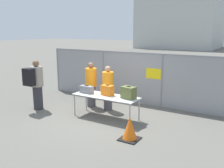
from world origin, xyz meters
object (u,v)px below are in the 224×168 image
object	(u,v)px
suitcase_grey	(87,89)
suitcase_olive	(128,93)
suitcase_orange	(107,90)
security_worker_near	(108,88)
utility_trailer	(181,90)
security_worker_far	(91,84)
traveler_hooded	(36,83)
traffic_cone	(130,129)
inspection_table	(106,97)

from	to	relation	value
suitcase_grey	suitcase_olive	xyz separation A→B (m)	(1.57, 0.13, 0.07)
suitcase_orange	security_worker_near	xyz separation A→B (m)	(-0.42, 0.70, -0.09)
utility_trailer	suitcase_orange	bearing A→B (deg)	-111.57
security_worker_far	traveler_hooded	bearing A→B (deg)	36.63
suitcase_orange	traffic_cone	bearing A→B (deg)	-39.01
suitcase_grey	utility_trailer	distance (m)	4.40
suitcase_olive	security_worker_far	xyz separation A→B (m)	(-1.99, 0.71, -0.08)
inspection_table	traveler_hooded	distance (m)	2.77
utility_trailer	traffic_cone	xyz separation A→B (m)	(0.03, -4.83, -0.08)
traveler_hooded	suitcase_grey	bearing A→B (deg)	25.69
suitcase_olive	traveler_hooded	bearing A→B (deg)	-169.27
traveler_hooded	security_worker_near	world-z (taller)	traveler_hooded
security_worker_near	traffic_cone	distance (m)	2.72
suitcase_olive	traffic_cone	world-z (taller)	suitcase_olive
suitcase_orange	traveler_hooded	xyz separation A→B (m)	(-2.71, -0.66, 0.07)
suitcase_orange	traveler_hooded	distance (m)	2.79
suitcase_grey	suitcase_olive	world-z (taller)	suitcase_olive
security_worker_far	traffic_cone	bearing A→B (deg)	138.62
suitcase_grey	traveler_hooded	distance (m)	2.01
suitcase_olive	security_worker_near	xyz separation A→B (m)	(-1.21, 0.69, -0.12)
inspection_table	utility_trailer	xyz separation A→B (m)	(1.45, 3.73, -0.34)
suitcase_olive	security_worker_far	world-z (taller)	security_worker_far
inspection_table	traveler_hooded	xyz separation A→B (m)	(-2.69, -0.57, 0.29)
security_worker_near	traffic_cone	bearing A→B (deg)	139.53
suitcase_orange	utility_trailer	xyz separation A→B (m)	(1.44, 3.64, -0.56)
security_worker_near	security_worker_far	xyz separation A→B (m)	(-0.78, 0.03, 0.04)
security_worker_far	traffic_cone	size ratio (longest dim) A/B	2.66
suitcase_orange	utility_trailer	world-z (taller)	suitcase_orange
suitcase_orange	security_worker_near	distance (m)	0.82
traveler_hooded	traffic_cone	size ratio (longest dim) A/B	2.85
security_worker_far	utility_trailer	distance (m)	3.97
inspection_table	suitcase_orange	xyz separation A→B (m)	(0.01, 0.08, 0.22)
suitcase_olive	traveler_hooded	distance (m)	3.56
suitcase_olive	security_worker_far	distance (m)	2.11
suitcase_olive	suitcase_grey	bearing A→B (deg)	-175.39
suitcase_grey	traveler_hooded	xyz separation A→B (m)	(-1.93, -0.54, 0.12)
traffic_cone	security_worker_near	bearing A→B (deg)	135.01
inspection_table	traveler_hooded	bearing A→B (deg)	-168.04
suitcase_olive	traveler_hooded	world-z (taller)	traveler_hooded
security_worker_far	utility_trailer	world-z (taller)	security_worker_far
suitcase_orange	traveler_hooded	bearing A→B (deg)	-166.39
security_worker_near	suitcase_orange	bearing A→B (deg)	125.49
suitcase_olive	traveler_hooded	size ratio (longest dim) A/B	0.26
suitcase_orange	traveler_hooded	size ratio (longest dim) A/B	0.24
security_worker_near	utility_trailer	world-z (taller)	security_worker_near
utility_trailer	traveler_hooded	bearing A→B (deg)	-133.97
traveler_hooded	traffic_cone	world-z (taller)	traveler_hooded
inspection_table	traveler_hooded	size ratio (longest dim) A/B	1.23
security_worker_near	utility_trailer	distance (m)	3.51
security_worker_near	traffic_cone	size ratio (longest dim) A/B	2.54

